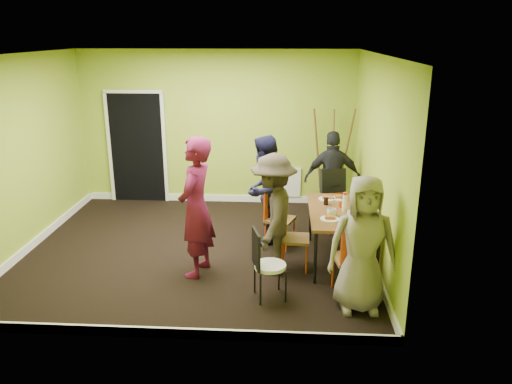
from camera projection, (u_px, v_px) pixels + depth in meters
The scene contains 28 objects.
ground at pixel (199, 250), 7.39m from camera, with size 5.00×5.00×0.00m, color black.
room_walls at pixel (195, 185), 7.13m from camera, with size 5.04×4.54×2.82m.
dining_table at pixel (342, 214), 6.84m from camera, with size 0.90×1.50×0.75m.
chair_left_far at pixel (275, 213), 7.38m from camera, with size 0.49×0.49×0.93m.
chair_left_near at pixel (289, 232), 6.68m from camera, with size 0.40×0.40×0.92m.
chair_back_end at pixel (333, 187), 8.05m from camera, with size 0.50×0.56×0.98m.
chair_front_end at pixel (354, 254), 5.89m from camera, with size 0.48×0.48×1.02m.
chair_bentwood at pixel (265, 261), 5.91m from camera, with size 0.43×0.42×0.88m.
easel at pixel (332, 160), 8.85m from camera, with size 0.74×0.69×1.84m.
plate_near_left at pixel (327, 199), 7.28m from camera, with size 0.24×0.24×0.01m, color white.
plate_near_right at pixel (330, 219), 6.50m from camera, with size 0.25×0.25×0.01m, color white.
plate_far_back at pixel (340, 198), 7.30m from camera, with size 0.21×0.21×0.01m, color white.
plate_far_front at pixel (348, 227), 6.22m from camera, with size 0.22×0.22×0.01m, color white.
plate_wall_back at pixel (361, 206), 6.98m from camera, with size 0.22×0.22×0.01m, color white.
plate_wall_front at pixel (362, 217), 6.58m from camera, with size 0.25×0.25×0.01m, color white.
thermos at pixel (345, 203), 6.76m from camera, with size 0.06×0.06×0.23m, color white.
blue_bottle at pixel (366, 214), 6.43m from camera, with size 0.08×0.08×0.18m, color #1627AA.
orange_bottle at pixel (340, 205), 6.92m from camera, with size 0.04×0.04×0.09m, color #D04713.
glass_mid at pixel (326, 201), 7.03m from camera, with size 0.07×0.07×0.10m, color black.
glass_back at pixel (344, 197), 7.21m from camera, with size 0.06×0.06×0.10m, color black.
glass_front at pixel (355, 222), 6.28m from camera, with size 0.06×0.06×0.08m, color black.
cup_a at pixel (332, 213), 6.60m from camera, with size 0.13×0.13×0.10m, color white.
cup_b at pixel (357, 205), 6.91m from camera, with size 0.10×0.10×0.09m, color white.
person_standing at pixel (196, 208), 6.41m from camera, with size 0.68×0.44×1.85m, color #580F2F.
person_left_far at pixel (264, 190), 7.45m from camera, with size 0.80×0.62×1.65m, color black.
person_left_near at pixel (273, 214), 6.50m from camera, with size 1.04×0.60×1.62m, color #322A21.
person_back_end at pixel (332, 179), 8.16m from camera, with size 0.92×0.38×1.58m, color black.
person_front_end at pixel (363, 245), 5.59m from camera, with size 0.78×0.51×1.61m, color gray.
Camera 1 is at (1.26, -6.71, 3.08)m, focal length 35.00 mm.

